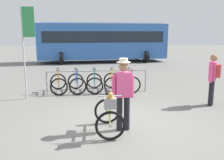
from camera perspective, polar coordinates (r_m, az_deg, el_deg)
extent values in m
plane|color=slate|center=(6.37, 2.52, -10.12)|extent=(80.00, 80.00, 0.00)
cylinder|color=#99999E|center=(9.61, -14.97, -0.65)|extent=(0.06, 0.06, 0.85)
cylinder|color=#99999E|center=(9.83, 7.83, -0.12)|extent=(0.06, 0.06, 0.85)
cylinder|color=#99999E|center=(9.45, -3.47, 2.14)|extent=(3.85, 0.13, 0.05)
torus|color=black|center=(10.25, -12.44, -0.36)|extent=(0.66, 0.17, 0.66)
cylinder|color=#B7B7BC|center=(10.25, -12.44, -0.36)|extent=(0.09, 0.07, 0.08)
torus|color=black|center=(9.25, -12.27, -1.56)|extent=(0.66, 0.17, 0.66)
cylinder|color=#B7B7BC|center=(9.25, -12.27, -1.56)|extent=(0.09, 0.07, 0.08)
cube|color=orange|center=(9.71, -12.41, 0.37)|extent=(0.17, 0.91, 0.04)
cube|color=orange|center=(9.62, -12.46, 1.64)|extent=(0.12, 0.61, 0.04)
cylinder|color=orange|center=(9.88, -12.46, 0.84)|extent=(0.03, 0.03, 0.55)
cube|color=black|center=(9.84, -12.52, 2.42)|extent=(0.15, 0.25, 0.06)
cylinder|color=orange|center=(9.31, -12.37, 0.49)|extent=(0.03, 0.03, 0.63)
cylinder|color=#B7B7BC|center=(9.26, -12.45, 2.41)|extent=(0.52, 0.10, 0.03)
torus|color=black|center=(10.21, -8.47, -0.27)|extent=(0.67, 0.16, 0.66)
cylinder|color=#B7B7BC|center=(10.21, -8.47, -0.27)|extent=(0.09, 0.07, 0.08)
torus|color=black|center=(9.21, -7.99, -1.47)|extent=(0.67, 0.16, 0.66)
cylinder|color=#B7B7BC|center=(9.21, -7.99, -1.47)|extent=(0.09, 0.07, 0.08)
cube|color=#2D56B7|center=(9.67, -8.28, 0.47)|extent=(0.15, 0.92, 0.04)
cube|color=#2D56B7|center=(9.58, -8.29, 1.74)|extent=(0.11, 0.61, 0.04)
cylinder|color=#2D56B7|center=(9.84, -8.37, 0.94)|extent=(0.03, 0.03, 0.55)
cube|color=black|center=(9.79, -8.42, 2.53)|extent=(0.15, 0.25, 0.06)
cylinder|color=#2D56B7|center=(9.27, -8.11, 0.59)|extent=(0.03, 0.03, 0.63)
cylinder|color=#B7B7BC|center=(9.22, -8.16, 2.52)|extent=(0.52, 0.09, 0.03)
torus|color=black|center=(10.22, -4.17, -0.17)|extent=(0.66, 0.10, 0.66)
cylinder|color=#B7B7BC|center=(10.22, -4.17, -0.17)|extent=(0.08, 0.06, 0.08)
torus|color=black|center=(9.22, -4.06, -1.38)|extent=(0.66, 0.10, 0.66)
cylinder|color=#B7B7BC|center=(9.22, -4.06, -1.38)|extent=(0.08, 0.06, 0.08)
cube|color=teal|center=(9.67, -4.13, 0.56)|extent=(0.05, 0.92, 0.04)
cube|color=teal|center=(9.59, -4.15, 1.83)|extent=(0.04, 0.61, 0.04)
cylinder|color=teal|center=(9.85, -4.16, 1.04)|extent=(0.03, 0.03, 0.55)
cube|color=black|center=(9.80, -4.18, 2.62)|extent=(0.12, 0.24, 0.06)
cylinder|color=teal|center=(9.28, -4.10, 0.68)|extent=(0.03, 0.03, 0.63)
cylinder|color=#B7B7BC|center=(9.23, -4.12, 2.61)|extent=(0.52, 0.03, 0.03)
torus|color=black|center=(10.27, -0.15, -0.08)|extent=(0.66, 0.10, 0.66)
cylinder|color=#B7B7BC|center=(10.27, -0.15, -0.08)|extent=(0.08, 0.06, 0.08)
torus|color=black|center=(9.28, 0.13, -1.27)|extent=(0.66, 0.10, 0.66)
cylinder|color=#B7B7BC|center=(9.28, 0.13, -1.27)|extent=(0.08, 0.06, 0.08)
cube|color=yellow|center=(9.73, -0.01, 0.65)|extent=(0.09, 0.92, 0.04)
cube|color=yellow|center=(9.65, 0.00, 1.92)|extent=(0.07, 0.61, 0.04)
cylinder|color=yellow|center=(9.90, -0.06, 1.13)|extent=(0.03, 0.03, 0.55)
cube|color=black|center=(9.86, -0.06, 2.70)|extent=(0.13, 0.25, 0.06)
cylinder|color=yellow|center=(9.34, 0.09, 0.78)|extent=(0.03, 0.03, 0.63)
cylinder|color=#B7B7BC|center=(9.29, 0.10, 2.69)|extent=(0.52, 0.06, 0.03)
torus|color=black|center=(10.37, 3.28, 0.00)|extent=(0.67, 0.15, 0.66)
cylinder|color=#B7B7BC|center=(10.37, 3.28, 0.00)|extent=(0.09, 0.07, 0.08)
torus|color=black|center=(9.40, 4.83, -1.15)|extent=(0.67, 0.15, 0.66)
cylinder|color=#B7B7BC|center=(9.40, 4.83, -1.15)|extent=(0.09, 0.07, 0.08)
cube|color=red|center=(9.84, 4.03, 0.74)|extent=(0.12, 0.92, 0.04)
cube|color=red|center=(9.76, 4.13, 1.99)|extent=(0.09, 0.61, 0.04)
cylinder|color=red|center=(10.01, 3.76, 1.20)|extent=(0.03, 0.03, 0.55)
cube|color=black|center=(9.96, 3.78, 2.76)|extent=(0.14, 0.25, 0.06)
cylinder|color=red|center=(9.46, 4.66, 0.87)|extent=(0.03, 0.03, 0.63)
cylinder|color=#B7B7BC|center=(9.41, 4.68, 2.76)|extent=(0.52, 0.08, 0.03)
torus|color=black|center=(6.28, -1.14, -7.24)|extent=(0.66, 0.07, 0.66)
cylinder|color=#B7B7BC|center=(6.28, -1.14, -7.24)|extent=(0.08, 0.06, 0.08)
torus|color=black|center=(5.32, -0.42, -10.64)|extent=(0.66, 0.07, 0.66)
cylinder|color=#B7B7BC|center=(5.32, -0.42, -10.64)|extent=(0.08, 0.06, 0.08)
cube|color=#9ED14C|center=(5.73, -0.82, -6.68)|extent=(0.05, 0.92, 0.04)
cube|color=#9ED14C|center=(5.62, -0.79, -4.64)|extent=(0.05, 0.61, 0.04)
cylinder|color=#9ED14C|center=(5.89, -0.94, -5.68)|extent=(0.03, 0.03, 0.55)
cube|color=black|center=(5.82, -0.95, -3.08)|extent=(0.12, 0.24, 0.06)
cylinder|color=#9ED14C|center=(5.33, -0.52, -7.01)|extent=(0.03, 0.03, 0.63)
cylinder|color=#B7B7BC|center=(5.24, -0.53, -3.73)|extent=(0.52, 0.04, 0.03)
cube|color=gray|center=(5.14, -0.41, -5.43)|extent=(0.26, 0.20, 0.22)
ellipsoid|color=tan|center=(5.11, -0.41, -4.35)|extent=(0.18, 0.16, 0.16)
sphere|color=tan|center=(5.01, -0.34, -3.49)|extent=(0.11, 0.11, 0.11)
cylinder|color=black|center=(5.83, 1.74, -7.85)|extent=(0.14, 0.14, 0.82)
cylinder|color=black|center=(5.88, 3.46, -7.73)|extent=(0.14, 0.14, 0.82)
cube|color=#E54C8C|center=(5.67, 2.66, -1.07)|extent=(0.36, 0.23, 0.58)
cylinder|color=#E54C8C|center=(5.65, 0.45, -1.62)|extent=(0.09, 0.09, 0.55)
cylinder|color=#E54C8C|center=(5.75, 4.74, -1.43)|extent=(0.09, 0.09, 0.55)
sphere|color=#9E7051|center=(5.60, 2.70, 3.14)|extent=(0.22, 0.22, 0.22)
cylinder|color=beige|center=(5.58, 2.71, 4.15)|extent=(0.32, 0.32, 0.02)
cylinder|color=beige|center=(5.58, 2.72, 4.66)|extent=(0.20, 0.20, 0.09)
cylinder|color=black|center=(8.34, 22.07, -2.91)|extent=(0.14, 0.14, 0.82)
cylinder|color=black|center=(8.51, 22.24, -2.65)|extent=(0.14, 0.14, 0.82)
cube|color=#E54C8C|center=(8.30, 22.50, 1.92)|extent=(0.36, 0.39, 0.58)
cylinder|color=#E54C8C|center=(8.09, 22.13, 1.38)|extent=(0.09, 0.09, 0.55)
cylinder|color=#E54C8C|center=(8.52, 22.54, 1.80)|extent=(0.09, 0.09, 0.55)
sphere|color=#9E7051|center=(8.25, 22.71, 4.80)|extent=(0.22, 0.22, 0.22)
cube|color=#B23333|center=(8.28, 23.60, 1.96)|extent=(0.27, 0.29, 0.40)
cube|color=#3366B7|center=(19.76, -2.21, 9.04)|extent=(10.17, 3.33, 2.70)
cube|color=#19232D|center=(19.75, -2.21, 10.05)|extent=(9.38, 3.28, 0.84)
cube|color=silver|center=(19.76, -2.24, 13.07)|extent=(9.16, 3.00, 0.08)
cylinder|color=black|center=(18.38, -11.71, 4.93)|extent=(0.32, 0.92, 0.90)
cylinder|color=black|center=(20.87, -11.60, 5.62)|extent=(0.32, 0.92, 0.90)
cylinder|color=black|center=(19.37, 7.97, 5.35)|extent=(0.32, 0.92, 0.90)
cylinder|color=black|center=(21.75, 5.88, 5.99)|extent=(0.32, 0.92, 0.90)
cylinder|color=#B2B2B7|center=(8.91, -19.90, 5.84)|extent=(0.05, 0.05, 3.20)
cube|color=#338C4C|center=(8.84, -18.93, 12.69)|extent=(0.40, 0.03, 1.00)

